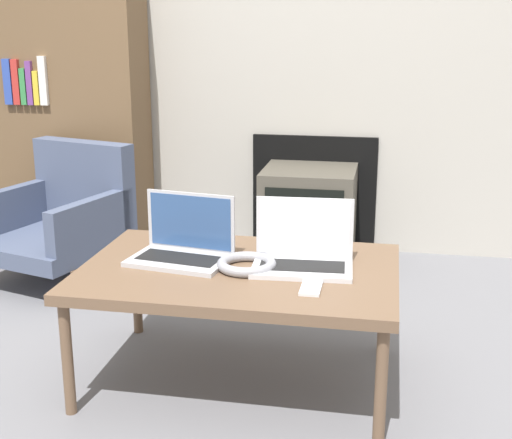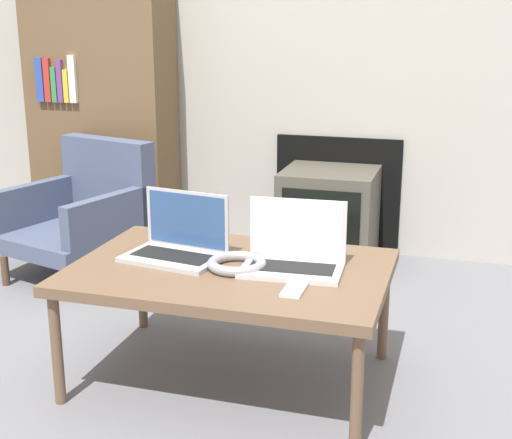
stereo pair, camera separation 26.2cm
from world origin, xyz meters
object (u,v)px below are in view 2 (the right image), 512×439
(tv, at_px, (329,217))
(phone, at_px, (294,290))
(laptop_right, at_px, (294,254))
(headphones, at_px, (237,264))
(armchair, at_px, (86,210))
(laptop_left, at_px, (178,243))

(tv, bearing_deg, phone, -83.14)
(laptop_right, height_order, headphones, laptop_right)
(phone, bearing_deg, headphones, 148.13)
(tv, distance_m, armchair, 1.21)
(laptop_left, relative_size, headphones, 1.81)
(headphones, distance_m, armchair, 1.42)
(laptop_left, xyz_separation_m, armchair, (-0.85, 0.85, -0.17))
(phone, xyz_separation_m, tv, (-0.18, 1.46, -0.18))
(laptop_right, relative_size, headphones, 1.72)
(laptop_left, bearing_deg, phone, -14.65)
(laptop_left, distance_m, armchair, 1.22)
(headphones, bearing_deg, laptop_right, 18.12)
(laptop_right, bearing_deg, laptop_left, 176.55)
(tv, relative_size, armchair, 0.66)
(laptop_left, relative_size, armchair, 0.48)
(laptop_right, xyz_separation_m, armchair, (-1.26, 0.85, -0.17))
(phone, distance_m, armchair, 1.69)
(laptop_right, relative_size, tv, 0.70)
(armchair, bearing_deg, laptop_right, -17.78)
(laptop_right, xyz_separation_m, phone, (0.05, -0.20, -0.05))
(armchair, bearing_deg, tv, 35.95)
(laptop_left, xyz_separation_m, headphones, (0.23, -0.06, -0.03))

